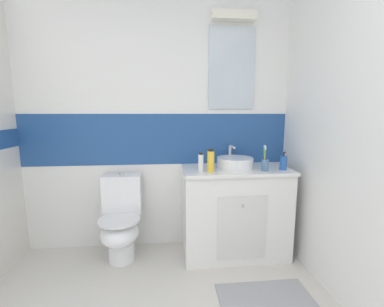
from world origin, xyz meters
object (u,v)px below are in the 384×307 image
Objects in this scene: toilet at (121,221)px; deodorant_spray_can at (201,162)px; sink_basin at (235,162)px; mouthwash_bottle at (211,161)px; toothbrush_cup at (265,164)px; soap_dispenser at (283,163)px.

deodorant_spray_can reaches higher than toilet.
sink_basin is 1.89× the size of mouthwash_bottle.
mouthwash_bottle is at bearing 178.46° from toothbrush_cup.
toothbrush_cup reaches higher than mouthwash_bottle.
toothbrush_cup is at bearing -1.54° from mouthwash_bottle.
mouthwash_bottle is (-0.67, -0.01, 0.03)m from soap_dispenser.
deodorant_spray_can is at bearing -160.83° from sink_basin.
toothbrush_cup is (1.30, -0.15, 0.55)m from toilet.
mouthwash_bottle is (0.81, -0.14, 0.58)m from toilet.
toothbrush_cup is at bearing -32.69° from sink_basin.
soap_dispenser is at bearing 8.00° from toothbrush_cup.
sink_basin is 2.23× the size of deodorant_spray_can.
deodorant_spray_can is (-0.57, 0.03, 0.02)m from toothbrush_cup.
sink_basin is at bearing 28.44° from mouthwash_bottle.
toilet is 3.42× the size of toothbrush_cup.
sink_basin is at bearing 147.31° from toothbrush_cup.
mouthwash_bottle is at bearing -151.56° from sink_basin.
toothbrush_cup is 1.40× the size of soap_dispenser.
sink_basin is at bearing -0.25° from toilet.
soap_dispenser is at bearing -16.70° from sink_basin.
sink_basin is 0.43m from soap_dispenser.
deodorant_spray_can is (-0.08, 0.02, -0.02)m from mouthwash_bottle.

